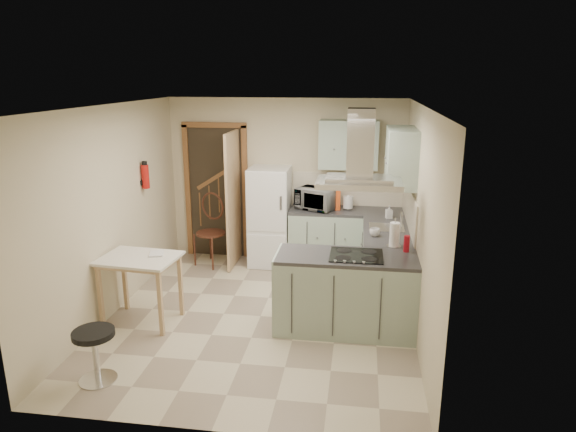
% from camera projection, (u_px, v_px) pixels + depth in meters
% --- Properties ---
extents(floor, '(4.20, 4.20, 0.00)m').
position_uv_depth(floor, '(261.00, 316.00, 6.22)').
color(floor, beige).
rests_on(floor, ground).
extents(ceiling, '(4.20, 4.20, 0.00)m').
position_uv_depth(ceiling, '(257.00, 106.00, 5.56)').
color(ceiling, silver).
rests_on(ceiling, back_wall).
extents(back_wall, '(3.60, 0.00, 3.60)m').
position_uv_depth(back_wall, '(286.00, 181.00, 7.89)').
color(back_wall, beige).
rests_on(back_wall, floor).
extents(left_wall, '(0.00, 4.20, 4.20)m').
position_uv_depth(left_wall, '(112.00, 211.00, 6.14)').
color(left_wall, beige).
rests_on(left_wall, floor).
extents(right_wall, '(0.00, 4.20, 4.20)m').
position_uv_depth(right_wall, '(419.00, 223.00, 5.64)').
color(right_wall, beige).
rests_on(right_wall, floor).
extents(doorway, '(1.10, 0.12, 2.10)m').
position_uv_depth(doorway, '(216.00, 192.00, 8.07)').
color(doorway, brown).
rests_on(doorway, floor).
extents(fridge, '(0.60, 0.60, 1.50)m').
position_uv_depth(fridge, '(270.00, 217.00, 7.77)').
color(fridge, white).
rests_on(fridge, floor).
extents(counter_back, '(1.08, 0.60, 0.90)m').
position_uv_depth(counter_back, '(326.00, 238.00, 7.73)').
color(counter_back, '#9EB2A0').
rests_on(counter_back, floor).
extents(counter_right, '(0.60, 1.95, 0.90)m').
position_uv_depth(counter_right, '(384.00, 256.00, 6.97)').
color(counter_right, '#9EB2A0').
rests_on(counter_right, floor).
extents(splashback, '(1.68, 0.02, 0.50)m').
position_uv_depth(splashback, '(348.00, 189.00, 7.78)').
color(splashback, beige).
rests_on(splashback, counter_back).
extents(wall_cabinet_back, '(0.85, 0.35, 0.70)m').
position_uv_depth(wall_cabinet_back, '(349.00, 144.00, 7.44)').
color(wall_cabinet_back, '#9EB2A0').
rests_on(wall_cabinet_back, back_wall).
extents(wall_cabinet_right, '(0.35, 0.90, 0.70)m').
position_uv_depth(wall_cabinet_right, '(401.00, 157.00, 6.32)').
color(wall_cabinet_right, '#9EB2A0').
rests_on(wall_cabinet_right, right_wall).
extents(peninsula, '(1.55, 0.65, 0.90)m').
position_uv_depth(peninsula, '(346.00, 293.00, 5.79)').
color(peninsula, '#9EB2A0').
rests_on(peninsula, floor).
extents(hob, '(0.58, 0.50, 0.01)m').
position_uv_depth(hob, '(356.00, 255.00, 5.66)').
color(hob, black).
rests_on(hob, peninsula).
extents(extractor_hood, '(0.90, 0.55, 0.10)m').
position_uv_depth(extractor_hood, '(359.00, 183.00, 5.44)').
color(extractor_hood, silver).
rests_on(extractor_hood, ceiling).
extents(sink, '(0.45, 0.40, 0.01)m').
position_uv_depth(sink, '(387.00, 228.00, 6.68)').
color(sink, silver).
rests_on(sink, counter_right).
extents(fire_extinguisher, '(0.10, 0.10, 0.32)m').
position_uv_depth(fire_extinguisher, '(145.00, 177.00, 6.92)').
color(fire_extinguisher, '#B2140F').
rests_on(fire_extinguisher, left_wall).
extents(drop_leaf_table, '(0.92, 0.72, 0.81)m').
position_uv_depth(drop_leaf_table, '(141.00, 290.00, 5.99)').
color(drop_leaf_table, tan).
rests_on(drop_leaf_table, floor).
extents(bentwood_chair, '(0.59, 0.59, 1.00)m').
position_uv_depth(bentwood_chair, '(211.00, 233.00, 7.79)').
color(bentwood_chair, '#4A2018').
rests_on(bentwood_chair, floor).
extents(stool, '(0.39, 0.39, 0.53)m').
position_uv_depth(stool, '(96.00, 355.00, 4.86)').
color(stool, black).
rests_on(stool, floor).
extents(microwave, '(0.67, 0.58, 0.31)m').
position_uv_depth(microwave, '(316.00, 199.00, 7.58)').
color(microwave, black).
rests_on(microwave, counter_back).
extents(kettle, '(0.18, 0.18, 0.22)m').
position_uv_depth(kettle, '(348.00, 202.00, 7.57)').
color(kettle, white).
rests_on(kettle, counter_back).
extents(cereal_box, '(0.11, 0.22, 0.31)m').
position_uv_depth(cereal_box, '(337.00, 198.00, 7.60)').
color(cereal_box, '#EB541B').
rests_on(cereal_box, counter_back).
extents(soap_bottle, '(0.10, 0.10, 0.18)m').
position_uv_depth(soap_bottle, '(389.00, 212.00, 7.11)').
color(soap_bottle, silver).
rests_on(soap_bottle, counter_right).
extents(paper_towel, '(0.12, 0.12, 0.30)m').
position_uv_depth(paper_towel, '(395.00, 234.00, 5.93)').
color(paper_towel, white).
rests_on(paper_towel, counter_right).
extents(cup, '(0.16, 0.16, 0.10)m').
position_uv_depth(cup, '(375.00, 232.00, 6.33)').
color(cup, silver).
rests_on(cup, counter_right).
extents(red_bottle, '(0.09, 0.09, 0.19)m').
position_uv_depth(red_bottle, '(407.00, 244.00, 5.77)').
color(red_bottle, '#A30E1B').
rests_on(red_bottle, peninsula).
extents(book, '(0.22, 0.26, 0.10)m').
position_uv_depth(book, '(149.00, 251.00, 5.95)').
color(book, '#9E3435').
rests_on(book, drop_leaf_table).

